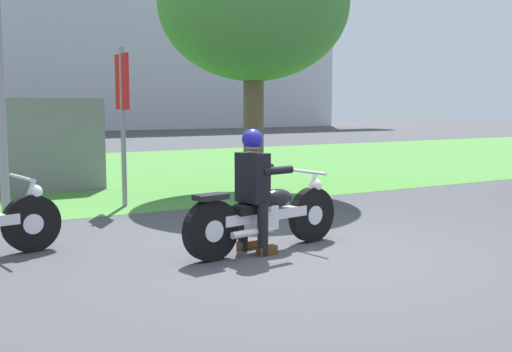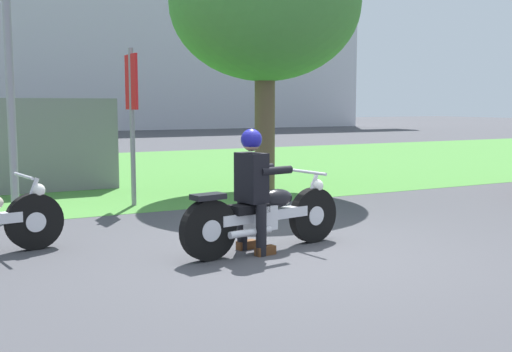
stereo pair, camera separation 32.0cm
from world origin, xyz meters
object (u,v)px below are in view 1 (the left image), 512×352
Objects in this scene: rider_lead at (254,181)px; sign_banner at (122,102)px; motorcycle_lead at (265,216)px; tree_roadside at (254,5)px.

sign_banner is at bearing 84.36° from rider_lead.
motorcycle_lead is at bearing -84.02° from sign_banner.
sign_banner reaches higher than motorcycle_lead.
rider_lead is 3.99m from sign_banner.
motorcycle_lead is 0.84× the size of sign_banner.
tree_roadside is at bearing 50.96° from rider_lead.
sign_banner reaches higher than rider_lead.
rider_lead is at bearing -86.49° from sign_banner.
rider_lead is at bearing 179.21° from motorcycle_lead.
sign_banner is (-2.83, -0.63, -1.85)m from tree_roadside.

